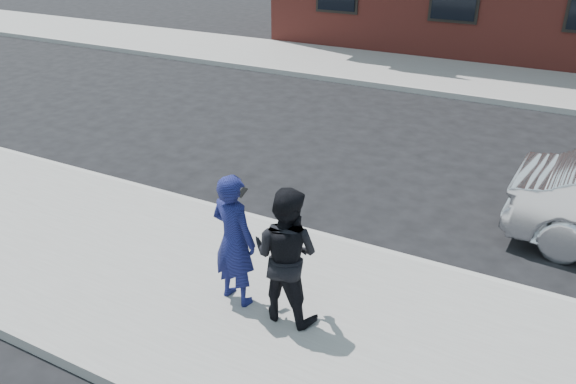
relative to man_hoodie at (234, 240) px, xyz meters
The scene contains 6 objects.
ground 3.17m from the man_hoodie, ahead, with size 100.00×100.00×0.00m, color black.
near_curb 3.63m from the man_hoodie, 31.54° to the left, with size 50.00×0.10×0.15m, color #999691.
far_sidewalk 11.96m from the man_hoodie, 75.43° to the left, with size 50.00×3.50×0.15m, color gray.
far_curb 10.23m from the man_hoodie, 72.88° to the left, with size 50.00×0.10×0.15m, color #999691.
man_hoodie is the anchor object (origin of this frame).
man_peacoat 0.66m from the man_hoodie, ahead, with size 0.79×0.62×1.61m.
Camera 1 is at (0.08, -4.81, 4.31)m, focal length 35.00 mm.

